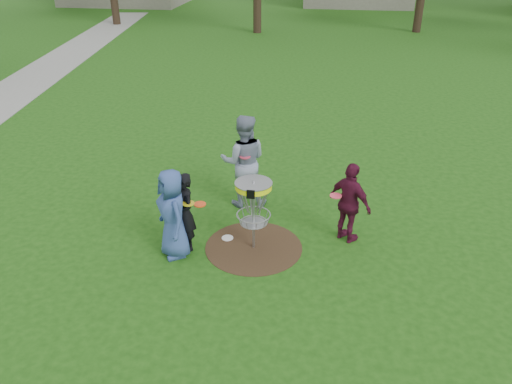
# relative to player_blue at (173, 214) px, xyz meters

# --- Properties ---
(ground) EXTENTS (100.00, 100.00, 0.00)m
(ground) POSITION_rel_player_blue_xyz_m (1.37, 0.39, -0.83)
(ground) COLOR #19470F
(ground) RESTS_ON ground
(dirt_patch) EXTENTS (1.80, 1.80, 0.01)m
(dirt_patch) POSITION_rel_player_blue_xyz_m (1.37, 0.39, -0.83)
(dirt_patch) COLOR #47331E
(dirt_patch) RESTS_ON ground
(concrete_path) EXTENTS (7.75, 39.92, 0.02)m
(concrete_path) POSITION_rel_player_blue_xyz_m (-8.63, 8.39, -0.82)
(concrete_path) COLOR #9E9E99
(concrete_path) RESTS_ON ground
(player_blue) EXTENTS (0.91, 0.97, 1.66)m
(player_blue) POSITION_rel_player_blue_xyz_m (0.00, 0.00, 0.00)
(player_blue) COLOR #344F91
(player_blue) RESTS_ON ground
(player_black) EXTENTS (0.62, 0.65, 1.49)m
(player_black) POSITION_rel_player_blue_xyz_m (0.15, 0.21, -0.08)
(player_black) COLOR black
(player_black) RESTS_ON ground
(player_grey) EXTENTS (1.07, 0.89, 1.98)m
(player_grey) POSITION_rel_player_blue_xyz_m (0.92, 2.02, 0.16)
(player_grey) COLOR gray
(player_grey) RESTS_ON ground
(player_maroon) EXTENTS (0.95, 0.89, 1.57)m
(player_maroon) POSITION_rel_player_blue_xyz_m (3.07, 0.91, -0.05)
(player_maroon) COLOR #4F122A
(player_maroon) RESTS_ON ground
(disc_on_grass) EXTENTS (0.22, 0.22, 0.02)m
(disc_on_grass) POSITION_rel_player_blue_xyz_m (0.83, 0.61, -0.82)
(disc_on_grass) COLOR white
(disc_on_grass) RESTS_ON ground
(disc_golf_basket) EXTENTS (0.66, 0.67, 1.38)m
(disc_golf_basket) POSITION_rel_player_blue_xyz_m (1.37, 0.39, 0.19)
(disc_golf_basket) COLOR #9EA0A5
(disc_golf_basket) RESTS_ON ground
(held_discs) EXTENTS (2.75, 1.89, 0.32)m
(held_discs) POSITION_rel_player_blue_xyz_m (1.12, 0.73, 0.20)
(held_discs) COLOR gold
(held_discs) RESTS_ON ground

